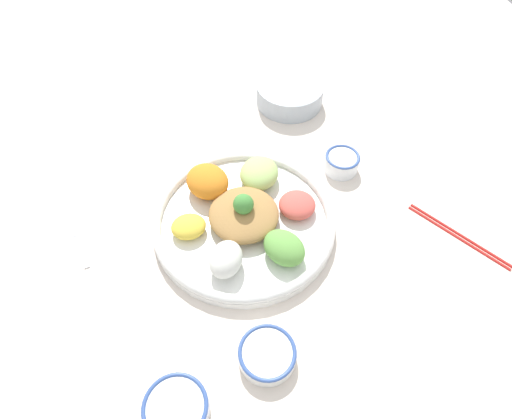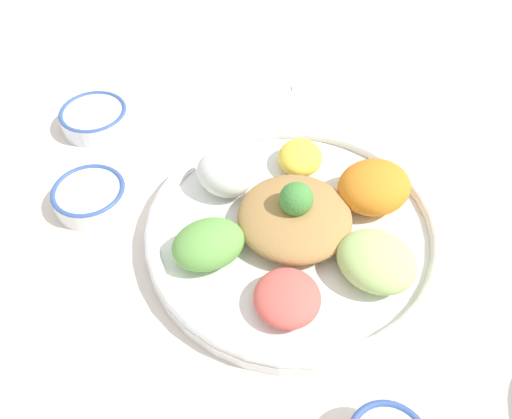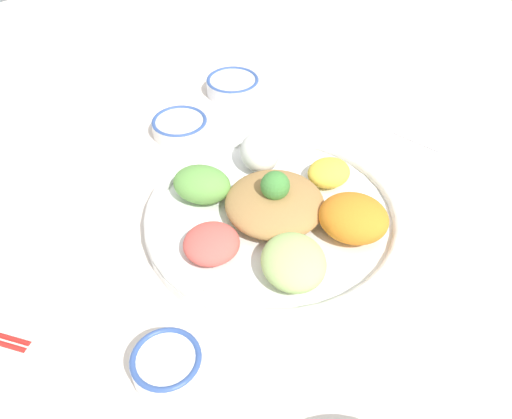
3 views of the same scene
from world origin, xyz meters
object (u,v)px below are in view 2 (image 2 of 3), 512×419
object	(u,v)px
salad_platter	(297,225)
sauce_bowl_dark	(90,195)
serving_spoon_main	(338,86)
sauce_bowl_red	(94,117)

from	to	relation	value
salad_platter	sauce_bowl_dark	xyz separation A→B (m)	(-0.30, 0.03, -0.01)
salad_platter	serving_spoon_main	world-z (taller)	salad_platter
salad_platter	sauce_bowl_dark	bearing A→B (deg)	175.08
sauce_bowl_red	sauce_bowl_dark	bearing A→B (deg)	-73.05
sauce_bowl_red	sauce_bowl_dark	distance (m)	0.18
sauce_bowl_red	sauce_bowl_dark	world-z (taller)	sauce_bowl_red
sauce_bowl_dark	serving_spoon_main	distance (m)	0.49
sauce_bowl_red	serving_spoon_main	size ratio (longest dim) A/B	0.80
salad_platter	sauce_bowl_dark	distance (m)	0.31
salad_platter	sauce_bowl_red	distance (m)	0.41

